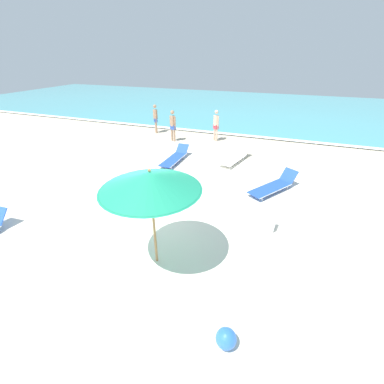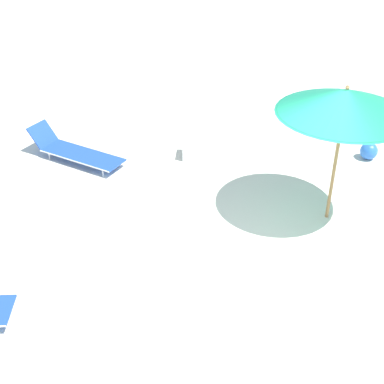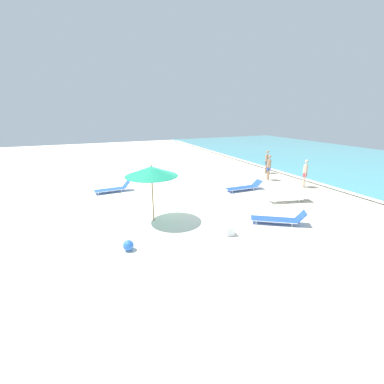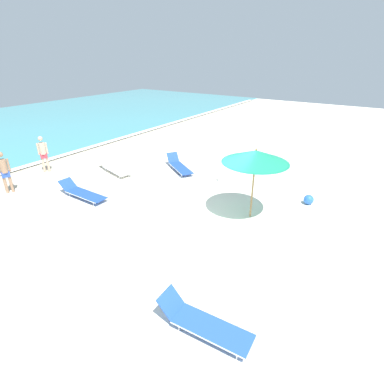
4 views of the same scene
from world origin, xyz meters
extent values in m
cube|color=silver|center=(0.00, 0.00, -0.08)|extent=(60.00, 60.00, 0.16)
cube|color=#B8AE96|center=(0.00, 9.30, 0.00)|extent=(57.00, 2.20, 0.00)
cube|color=#B8AE96|center=(2.93, 7.15, 0.00)|extent=(2.75, 1.22, 0.00)
cube|color=#B8AE96|center=(8.51, 5.35, 0.00)|extent=(3.16, 1.61, 0.00)
cube|color=white|center=(0.00, 10.39, 0.06)|extent=(56.00, 0.44, 0.01)
cylinder|color=#9E7547|center=(1.14, -1.22, 1.12)|extent=(0.06, 0.06, 2.24)
cone|color=#1E936B|center=(1.14, -1.22, 2.24)|extent=(2.22, 2.22, 0.42)
cylinder|color=#166E50|center=(1.14, -1.22, 2.05)|extent=(2.16, 2.16, 0.01)
sphere|color=#9E7547|center=(1.14, -1.22, 2.48)|extent=(0.07, 0.07, 0.07)
cube|color=white|center=(1.50, 5.84, 0.17)|extent=(1.01, 1.85, 0.03)
cylinder|color=silver|center=(1.21, 5.91, 0.17)|extent=(0.46, 1.71, 0.03)
cylinder|color=silver|center=(1.79, 5.77, 0.17)|extent=(0.46, 1.71, 0.03)
cube|color=white|center=(1.76, 6.87, 0.38)|extent=(0.65, 0.51, 0.44)
cylinder|color=silver|center=(1.08, 5.24, 0.08)|extent=(0.03, 0.03, 0.16)
cylinder|color=silver|center=(1.58, 5.12, 0.08)|extent=(0.03, 0.03, 0.16)
cylinder|color=silver|center=(1.42, 6.57, 0.08)|extent=(0.03, 0.03, 0.16)
cylinder|color=silver|center=(1.91, 6.44, 0.08)|extent=(0.03, 0.03, 0.16)
cube|color=blue|center=(3.43, 3.45, 0.17)|extent=(1.52, 1.89, 0.03)
cylinder|color=silver|center=(3.18, 3.61, 0.17)|extent=(1.04, 1.58, 0.03)
cylinder|color=silver|center=(3.68, 3.29, 0.17)|extent=(1.04, 1.58, 0.03)
cube|color=blue|center=(4.03, 4.38, 0.39)|extent=(0.68, 0.62, 0.45)
cylinder|color=silver|center=(2.82, 2.98, 0.08)|extent=(0.03, 0.03, 0.16)
cylinder|color=silver|center=(3.25, 2.70, 0.08)|extent=(0.03, 0.03, 0.16)
cylinder|color=silver|center=(3.61, 4.20, 0.08)|extent=(0.03, 0.03, 0.16)
cylinder|color=silver|center=(4.04, 3.92, 0.08)|extent=(0.03, 0.03, 0.16)
cube|color=blue|center=(-3.90, -2.57, 0.17)|extent=(0.69, 1.70, 0.03)
cylinder|color=silver|center=(-4.20, -2.59, 0.17)|extent=(0.12, 1.67, 0.03)
cylinder|color=silver|center=(-3.60, -2.56, 0.17)|extent=(0.12, 1.67, 0.03)
cube|color=blue|center=(-3.96, -1.56, 0.38)|extent=(0.60, 0.42, 0.43)
cylinder|color=silver|center=(-4.12, -3.24, 0.08)|extent=(0.03, 0.03, 0.16)
cylinder|color=silver|center=(-3.61, -3.21, 0.08)|extent=(0.03, 0.03, 0.16)
cylinder|color=silver|center=(-4.19, -1.94, 0.08)|extent=(0.03, 0.03, 0.16)
cylinder|color=silver|center=(-3.69, -1.91, 0.08)|extent=(0.03, 0.03, 0.16)
cube|color=blue|center=(-1.14, 4.83, 0.17)|extent=(0.62, 1.89, 0.03)
cylinder|color=silver|center=(-1.44, 4.83, 0.17)|extent=(0.05, 1.88, 0.03)
cylinder|color=silver|center=(-0.84, 4.83, 0.17)|extent=(0.05, 1.88, 0.03)
cube|color=blue|center=(-1.12, 5.98, 0.35)|extent=(0.58, 0.45, 0.38)
cylinder|color=silver|center=(-1.40, 4.10, 0.08)|extent=(0.03, 0.03, 0.16)
cylinder|color=silver|center=(-0.89, 4.09, 0.08)|extent=(0.03, 0.03, 0.16)
cylinder|color=silver|center=(-1.38, 5.57, 0.08)|extent=(0.03, 0.03, 0.16)
cylinder|color=silver|center=(-0.87, 5.56, 0.08)|extent=(0.03, 0.03, 0.16)
cylinder|color=beige|center=(-0.31, 8.98, 0.45)|extent=(0.11, 0.11, 0.90)
cylinder|color=beige|center=(-0.15, 8.86, 0.45)|extent=(0.11, 0.11, 0.90)
cube|color=#D13D4C|center=(-0.23, 8.92, 0.82)|extent=(0.35, 0.32, 0.24)
cylinder|color=beige|center=(-0.23, 8.92, 1.18)|extent=(0.27, 0.27, 0.55)
cylinder|color=beige|center=(-0.38, 9.03, 1.17)|extent=(0.08, 0.08, 0.55)
cylinder|color=beige|center=(-0.08, 8.81, 1.17)|extent=(0.08, 0.08, 0.55)
sphere|color=beige|center=(-0.23, 8.92, 1.66)|extent=(0.21, 0.21, 0.21)
cylinder|color=#A37A5B|center=(-2.42, 7.92, 0.45)|extent=(0.11, 0.11, 0.90)
cylinder|color=#A37A5B|center=(-2.61, 7.99, 0.45)|extent=(0.11, 0.11, 0.90)
cube|color=#2D51B2|center=(-2.52, 7.96, 0.82)|extent=(0.34, 0.28, 0.24)
cylinder|color=#A37A5B|center=(-2.52, 7.96, 1.18)|extent=(0.27, 0.27, 0.55)
cylinder|color=#A37A5B|center=(-2.34, 7.89, 1.17)|extent=(0.08, 0.08, 0.55)
sphere|color=#A37A5B|center=(-2.52, 7.96, 1.66)|extent=(0.21, 0.21, 0.21)
sphere|color=blue|center=(3.27, -2.70, 0.19)|extent=(0.38, 0.38, 0.38)
cube|color=white|center=(3.56, 1.13, 0.16)|extent=(0.52, 0.40, 0.32)
cube|color=white|center=(3.56, 1.13, 0.35)|extent=(0.54, 0.41, 0.05)
camera|label=1|loc=(3.66, -5.46, 4.62)|focal=24.00mm
camera|label=2|loc=(-6.73, 1.64, 5.57)|focal=50.00mm
camera|label=3|loc=(11.41, -3.77, 4.64)|focal=24.00mm
camera|label=4|loc=(-7.78, -4.64, 5.30)|focal=28.00mm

